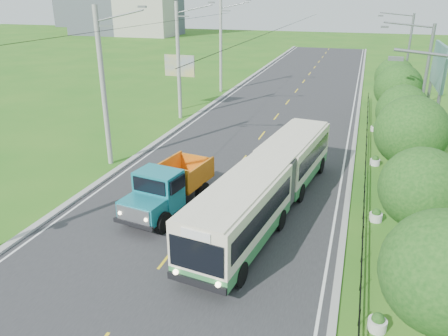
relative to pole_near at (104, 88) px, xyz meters
The scene contains 27 objects.
ground 13.24m from the pole_near, 47.45° to the right, with size 240.00×240.00×0.00m, color #246417.
road 14.67m from the pole_near, 53.09° to the left, with size 14.00×120.00×0.02m, color #28282B.
curb_left 12.14m from the pole_near, 84.48° to the left, with size 0.40×120.00×0.15m, color #9E9E99.
curb_right 19.60m from the pole_near, 35.52° to the left, with size 0.30×120.00×0.10m, color #9E9E99.
edge_line_left 12.22m from the pole_near, 81.66° to the left, with size 0.12×120.00×0.00m, color silver.
edge_line_right 19.21m from the pole_near, 36.41° to the left, with size 0.12×120.00×0.00m, color silver.
centre_dash 13.23m from the pole_near, 47.45° to the right, with size 0.12×2.20×0.00m, color yellow.
railing_right 17.68m from the pole_near, 17.09° to the left, with size 0.04×40.00×0.60m, color black.
pole_near is the anchor object (origin of this frame).
pole_mid 12.00m from the pole_near, 90.00° to the left, with size 3.51×0.32×10.00m.
pole_far 24.00m from the pole_near, 90.00° to the left, with size 3.51×0.32×10.00m.
tree_front 22.26m from the pole_near, 35.36° to the right, with size 3.36×3.41×5.60m.
tree_second 19.44m from the pole_near, 20.74° to the right, with size 3.18×3.26×5.30m.
tree_third 18.17m from the pole_near, ahead, with size 3.60×3.62×6.00m.
tree_fourth 18.89m from the pole_near, 15.84° to the left, with size 3.24×3.31×5.40m.
tree_fifth 21.31m from the pole_near, 31.59° to the left, with size 3.48×3.52×5.80m.
tree_back 24.98m from the pole_near, 43.41° to the left, with size 3.30×3.36×5.50m.
streetlight_mid 19.56m from the pole_near, 14.81° to the left, with size 3.02×0.20×9.07m.
streetlight_far 26.80m from the pole_near, 45.14° to the left, with size 3.02×0.20×9.07m.
planter_front 20.70m from the pole_near, 33.12° to the right, with size 0.64×0.64×0.67m.
planter_near 17.79m from the pole_near, 10.09° to the right, with size 0.64×0.64×0.67m.
planter_mid 18.23m from the pole_near, 16.52° to the left, with size 0.64×0.64×0.67m.
planter_far 21.83m from the pole_near, 37.63° to the left, with size 0.64×0.64×0.67m.
billboard_left 15.10m from the pole_near, 94.72° to the left, with size 3.00×0.20×5.20m.
billboard_right 23.32m from the pole_near, 28.14° to the left, with size 0.24×6.00×7.30m.
bus 12.55m from the pole_near, 17.91° to the right, with size 4.56×15.51×2.96m.
dump_truck 9.02m from the pole_near, 37.86° to the right, with size 3.12×6.24×2.51m.
Camera 1 is at (7.18, -14.73, 10.65)m, focal length 35.00 mm.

